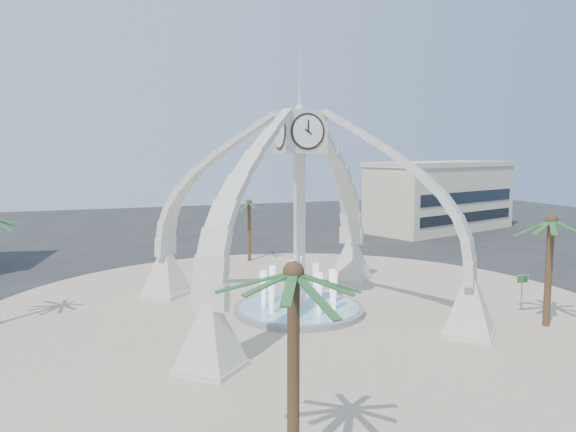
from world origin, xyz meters
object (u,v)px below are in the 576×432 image
object	(u,v)px
palm_north	(249,203)
street_sign	(522,284)
fountain	(299,309)
palm_east	(551,222)
palm_south	(293,275)
clock_tower	(299,208)

from	to	relation	value
palm_north	street_sign	xyz separation A→B (m)	(11.76, -20.82, -3.61)
fountain	palm_east	xyz separation A→B (m)	(12.21, -7.31, 5.74)
palm_east	palm_north	bearing A→B (deg)	113.49
fountain	palm_north	bearing A→B (deg)	84.15
fountain	palm_east	size ratio (longest dim) A/B	1.15
street_sign	palm_south	bearing A→B (deg)	-144.73
palm_south	street_sign	distance (m)	23.49
palm_east	street_sign	world-z (taller)	palm_east
palm_north	palm_south	xyz separation A→B (m)	(-8.07, -32.56, 0.94)
clock_tower	palm_south	distance (m)	16.98
street_sign	clock_tower	bearing A→B (deg)	168.11
fountain	palm_south	world-z (taller)	palm_south
palm_east	palm_north	xyz separation A→B (m)	(-10.49, 24.13, -0.77)
palm_north	street_sign	size ratio (longest dim) A/B	2.59
palm_south	clock_tower	bearing A→B (deg)	68.03
palm_east	street_sign	size ratio (longest dim) A/B	3.00
fountain	palm_north	size ratio (longest dim) A/B	1.34
fountain	street_sign	distance (m)	14.13
palm_north	palm_south	bearing A→B (deg)	-103.92
clock_tower	fountain	distance (m)	6.20
palm_east	palm_south	world-z (taller)	palm_south
fountain	palm_north	xyz separation A→B (m)	(1.72, 16.82, 4.97)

